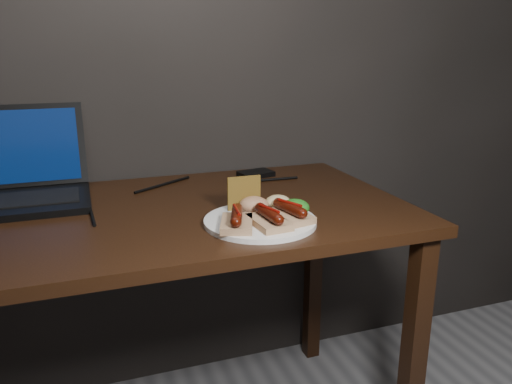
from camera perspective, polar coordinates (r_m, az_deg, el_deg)
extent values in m
cube|color=#2D2826|center=(1.61, -16.19, 19.10)|extent=(3.50, 0.02, 2.50)
cube|color=black|center=(1.30, -13.34, -2.93)|extent=(1.40, 0.70, 0.03)
cube|color=black|center=(1.44, 17.50, -18.00)|extent=(0.05, 0.05, 0.72)
cube|color=black|center=(1.89, 6.57, -8.75)|extent=(0.05, 0.05, 0.72)
cube|color=black|center=(1.45, -25.77, -1.18)|extent=(0.37, 0.26, 0.02)
cube|color=black|center=(1.45, -25.82, -0.79)|extent=(0.32, 0.14, 0.00)
cube|color=black|center=(1.59, -25.73, 4.76)|extent=(0.37, 0.09, 0.23)
cube|color=navy|center=(1.59, -25.73, 4.76)|extent=(0.34, 0.07, 0.20)
cube|color=black|center=(1.62, -0.02, 2.10)|extent=(0.12, 0.09, 0.02)
cylinder|color=black|center=(1.31, -18.29, -2.38)|extent=(0.02, 0.18, 0.01)
cylinder|color=black|center=(1.53, -10.59, 0.84)|extent=(0.19, 0.13, 0.01)
cylinder|color=black|center=(1.57, 2.36, 1.48)|extent=(0.14, 0.01, 0.01)
cylinder|color=white|center=(1.18, 0.48, -3.36)|extent=(0.29, 0.29, 0.01)
cube|color=tan|center=(1.13, -2.21, -3.63)|extent=(0.10, 0.13, 0.02)
cylinder|color=#501405|center=(1.12, -2.22, -2.65)|extent=(0.05, 0.10, 0.02)
sphere|color=#501405|center=(1.08, -2.31, -3.47)|extent=(0.03, 0.02, 0.02)
sphere|color=#501405|center=(1.17, -2.15, -1.89)|extent=(0.03, 0.02, 0.02)
cylinder|color=#630904|center=(1.12, -2.23, -2.04)|extent=(0.02, 0.07, 0.01)
cube|color=tan|center=(1.14, 1.48, -3.47)|extent=(0.08, 0.12, 0.02)
cylinder|color=#501405|center=(1.13, 1.49, -2.49)|extent=(0.03, 0.10, 0.02)
sphere|color=#501405|center=(1.09, 2.60, -3.22)|extent=(0.03, 0.02, 0.02)
sphere|color=#501405|center=(1.17, 0.46, -1.81)|extent=(0.03, 0.02, 0.02)
cylinder|color=#630904|center=(1.13, 1.50, -1.89)|extent=(0.03, 0.07, 0.01)
cube|color=tan|center=(1.18, 3.88, -2.78)|extent=(0.09, 0.13, 0.02)
cylinder|color=#501405|center=(1.17, 3.89, -1.84)|extent=(0.05, 0.10, 0.02)
sphere|color=#501405|center=(1.14, 5.31, -2.46)|extent=(0.03, 0.02, 0.02)
sphere|color=#501405|center=(1.21, 2.57, -1.25)|extent=(0.03, 0.02, 0.02)
cylinder|color=#630904|center=(1.17, 3.91, -1.25)|extent=(0.04, 0.07, 0.01)
cube|color=olive|center=(1.24, -1.38, -0.10)|extent=(0.08, 0.01, 0.08)
ellipsoid|color=#195010|center=(1.21, 4.49, -1.76)|extent=(0.07, 0.07, 0.04)
ellipsoid|color=maroon|center=(1.22, -0.24, -1.46)|extent=(0.07, 0.07, 0.04)
ellipsoid|color=beige|center=(1.25, 2.54, -1.17)|extent=(0.06, 0.06, 0.04)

